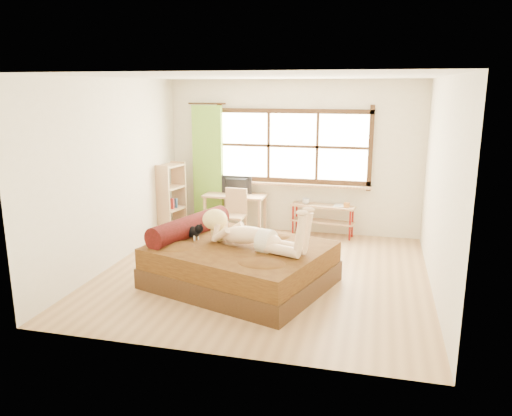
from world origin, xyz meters
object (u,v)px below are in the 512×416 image
(bookshelf, at_px, (171,198))
(pipe_shelf, at_px, (323,213))
(bed, at_px, (237,262))
(woman, at_px, (250,223))
(desk, at_px, (235,199))
(chair, at_px, (235,211))
(kitten, at_px, (191,230))

(bookshelf, bearing_deg, pipe_shelf, 21.34)
(pipe_shelf, bearing_deg, bookshelf, -162.52)
(bed, relative_size, woman, 1.71)
(desk, relative_size, chair, 1.29)
(desk, distance_m, bookshelf, 1.15)
(kitten, relative_size, desk, 0.29)
(kitten, xyz_separation_m, desk, (-0.05, 2.29, -0.08))
(chair, xyz_separation_m, pipe_shelf, (1.48, 0.49, -0.07))
(desk, height_order, pipe_shelf, desk)
(chair, bearing_deg, kitten, -90.69)
(chair, bearing_deg, bed, -72.03)
(kitten, relative_size, chair, 0.38)
(bookshelf, bearing_deg, desk, 28.84)
(kitten, height_order, bookshelf, bookshelf)
(desk, distance_m, chair, 0.40)
(woman, relative_size, desk, 1.37)
(desk, bearing_deg, chair, -73.83)
(woman, distance_m, chair, 2.26)
(woman, xyz_separation_m, kitten, (-0.87, 0.15, -0.20))
(chair, bearing_deg, bookshelf, 179.39)
(pipe_shelf, bearing_deg, kitten, -114.63)
(woman, height_order, bookshelf, bookshelf)
(bed, bearing_deg, kitten, -168.82)
(bookshelf, bearing_deg, bed, -36.72)
(bed, xyz_separation_m, woman, (0.20, -0.07, 0.57))
(chair, distance_m, bookshelf, 1.21)
(woman, bearing_deg, desk, 128.86)
(woman, relative_size, pipe_shelf, 1.33)
(bed, height_order, kitten, bed)
(bed, height_order, bookshelf, bookshelf)
(chair, height_order, bookshelf, bookshelf)
(bed, bearing_deg, bookshelf, 149.92)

